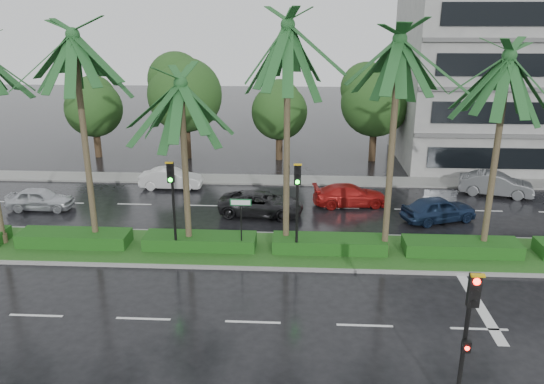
# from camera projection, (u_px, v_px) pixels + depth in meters

# --- Properties ---
(ground) EXTENTS (120.00, 120.00, 0.00)m
(ground) POSITION_uv_depth(u_px,v_px,m) (263.00, 261.00, 23.78)
(ground) COLOR black
(ground) RESTS_ON ground
(far_sidewalk) EXTENTS (40.00, 2.00, 0.12)m
(far_sidewalk) POSITION_uv_depth(u_px,v_px,m) (276.00, 180.00, 35.11)
(far_sidewalk) COLOR slate
(far_sidewalk) RESTS_ON ground
(median) EXTENTS (36.00, 4.00, 0.15)m
(median) POSITION_uv_depth(u_px,v_px,m) (264.00, 250.00, 24.70)
(median) COLOR gray
(median) RESTS_ON ground
(hedge) EXTENTS (35.20, 1.40, 0.60)m
(hedge) POSITION_uv_depth(u_px,v_px,m) (264.00, 242.00, 24.58)
(hedge) COLOR #1B4313
(hedge) RESTS_ON median
(lane_markings) EXTENTS (34.00, 13.06, 0.01)m
(lane_markings) POSITION_uv_depth(u_px,v_px,m) (331.00, 267.00, 23.21)
(lane_markings) COLOR silver
(lane_markings) RESTS_ON ground
(palm_row) EXTENTS (26.30, 4.20, 10.76)m
(palm_row) POSITION_uv_depth(u_px,v_px,m) (233.00, 64.00, 22.07)
(palm_row) COLOR #413426
(palm_row) RESTS_ON median
(signal_near) EXTENTS (0.34, 0.45, 4.36)m
(signal_near) POSITION_uv_depth(u_px,v_px,m) (466.00, 339.00, 13.78)
(signal_near) COLOR black
(signal_near) RESTS_ON near_sidewalk
(signal_median_left) EXTENTS (0.34, 0.42, 4.36)m
(signal_median_left) POSITION_uv_depth(u_px,v_px,m) (172.00, 194.00, 23.31)
(signal_median_left) COLOR black
(signal_median_left) RESTS_ON median
(signal_median_right) EXTENTS (0.34, 0.42, 4.36)m
(signal_median_right) POSITION_uv_depth(u_px,v_px,m) (297.00, 196.00, 23.02)
(signal_median_right) COLOR black
(signal_median_right) RESTS_ON median
(street_sign) EXTENTS (0.95, 0.09, 2.60)m
(street_sign) POSITION_uv_depth(u_px,v_px,m) (241.00, 212.00, 23.60)
(street_sign) COLOR black
(street_sign) RESTS_ON median
(bg_trees) EXTENTS (32.74, 5.50, 7.94)m
(bg_trees) POSITION_uv_depth(u_px,v_px,m) (293.00, 98.00, 38.87)
(bg_trees) COLOR #39291A
(bg_trees) RESTS_ON ground
(building) EXTENTS (16.00, 10.00, 12.00)m
(building) POSITION_uv_depth(u_px,v_px,m) (516.00, 80.00, 38.00)
(building) COLOR gray
(building) RESTS_ON ground
(car_silver) EXTENTS (1.55, 3.69, 1.25)m
(car_silver) POSITION_uv_depth(u_px,v_px,m) (40.00, 199.00, 29.83)
(car_silver) COLOR silver
(car_silver) RESTS_ON ground
(car_white) EXTENTS (1.37, 3.91, 1.29)m
(car_white) POSITION_uv_depth(u_px,v_px,m) (171.00, 178.00, 33.46)
(car_white) COLOR silver
(car_white) RESTS_ON ground
(car_darkgrey) EXTENTS (2.51, 4.79, 1.28)m
(car_darkgrey) POSITION_uv_depth(u_px,v_px,m) (261.00, 204.00, 29.04)
(car_darkgrey) COLOR black
(car_darkgrey) RESTS_ON ground
(car_red) EXTENTS (2.25, 4.43, 1.23)m
(car_red) POSITION_uv_depth(u_px,v_px,m) (350.00, 195.00, 30.48)
(car_red) COLOR #9F1311
(car_red) RESTS_ON ground
(car_blue) EXTENTS (2.86, 4.29, 1.36)m
(car_blue) POSITION_uv_depth(u_px,v_px,m) (439.00, 209.00, 28.13)
(car_blue) COLOR #172745
(car_blue) RESTS_ON ground
(car_grey) EXTENTS (2.59, 4.50, 1.40)m
(car_grey) POSITION_uv_depth(u_px,v_px,m) (496.00, 184.00, 32.16)
(car_grey) COLOR slate
(car_grey) RESTS_ON ground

